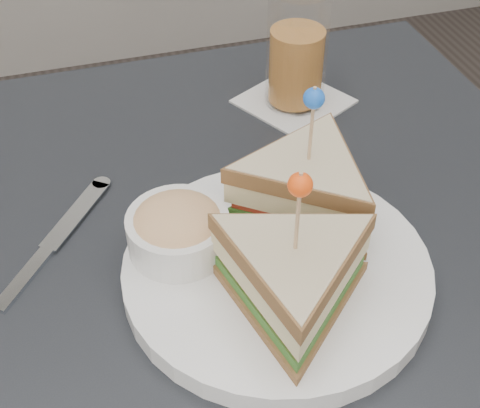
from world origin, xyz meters
name	(u,v)px	position (x,y,z in m)	size (l,w,h in m)	color
table	(234,298)	(0.00, 0.00, 0.67)	(0.80, 0.80, 0.75)	black
plate_meal	(283,238)	(0.03, -0.04, 0.80)	(0.35, 0.35, 0.17)	white
cutlery_knife	(52,244)	(-0.17, 0.06, 0.75)	(0.14, 0.17, 0.01)	silver
drink_set	(297,56)	(0.15, 0.23, 0.82)	(0.16, 0.16, 0.15)	silver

